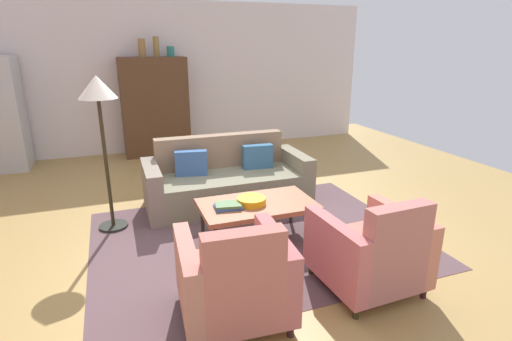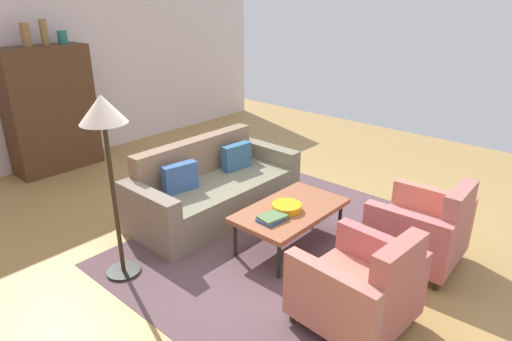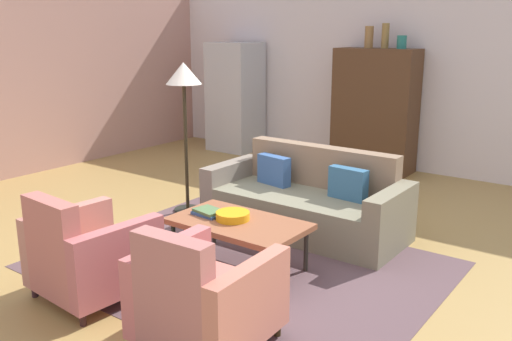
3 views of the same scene
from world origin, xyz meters
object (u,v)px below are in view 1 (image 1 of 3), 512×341
Objects in this scene: armchair_right at (372,254)px; book_stack at (228,206)px; cabinet at (155,107)px; vase_tall at (142,48)px; fruit_bowl at (251,201)px; couch at (226,181)px; coffee_table at (257,206)px; armchair_left at (235,282)px; floor_lamp at (99,102)px; vase_small at (171,51)px; vase_round at (156,47)px.

armchair_right is 3.08× the size of book_stack.
vase_tall reaches higher than cabinet.
fruit_bowl is (-0.67, 1.17, 0.13)m from armchair_right.
cabinet is 5.79× the size of vase_tall.
coffee_table is (-0.00, -1.19, 0.11)m from couch.
armchair_left is 2.47m from floor_lamp.
cabinet reaches higher than armchair_right.
book_stack reaches higher than coffee_table.
vase_tall is (-0.10, 5.15, 1.61)m from armchair_left.
cabinet is 1.05× the size of floor_lamp.
fruit_bowl is 4.30m from vase_tall.
vase_small reaches higher than floor_lamp.
book_stack is (-0.32, -0.03, 0.06)m from coffee_table.
vase_small is (-0.20, 2.79, 1.60)m from couch.
cabinet is (-1.16, 5.15, 0.56)m from armchair_right.
vase_small is (-0.14, 3.98, 1.42)m from fruit_bowl.
fruit_bowl is 0.86× the size of vase_round.
floor_lamp is at bearing -107.77° from vase_round.
coffee_table is 6.54× the size of vase_small.
fruit_bowl is 4.27m from vase_round.
fruit_bowl reaches higher than coffee_table.
vase_round is at bearing 0.00° from vase_tall.
vase_small reaches higher than coffee_table.
coffee_table is 3.97× the size of fruit_bowl.
book_stack is 4.29m from vase_round.
vase_tall is 1.69× the size of vase_small.
book_stack is at bearing -86.73° from cabinet.
floor_lamp is at bearing 116.43° from armchair_left.
floor_lamp reaches higher than book_stack.
armchair_left is 1.00× the size of armchair_right.
coffee_table is 3.86× the size of vase_tall.
vase_tall is at bearing 99.12° from fruit_bowl.
vase_tall is (-0.38, 4.01, 1.49)m from book_stack.
vase_small is 3.37m from floor_lamp.
armchair_right reaches higher than fruit_bowl.
cabinet is at bearing -78.57° from couch.
vase_small reaches higher than cabinet.
couch is at bearing 79.61° from armchair_left.
vase_tall is (-0.70, 3.98, 1.56)m from coffee_table.
cabinet reaches higher than book_stack.
vase_round reaches higher than vase_tall.
armchair_left is 1.29m from fruit_bowl.
fruit_bowl is 0.26m from book_stack.
cabinet is at bearing 96.99° from fruit_bowl.
cabinet is at bearing 93.27° from book_stack.
armchair_right is at bearing -77.35° from cabinet.
vase_small is (-0.81, 5.15, 1.55)m from armchair_right.
book_stack is at bearing -88.15° from vase_round.
vase_round is (-1.06, 5.15, 1.63)m from armchair_right.
fruit_bowl is 0.17× the size of cabinet.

